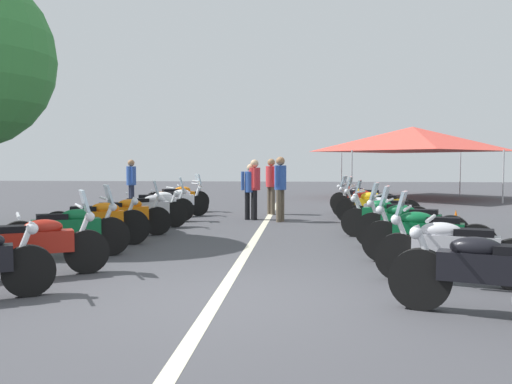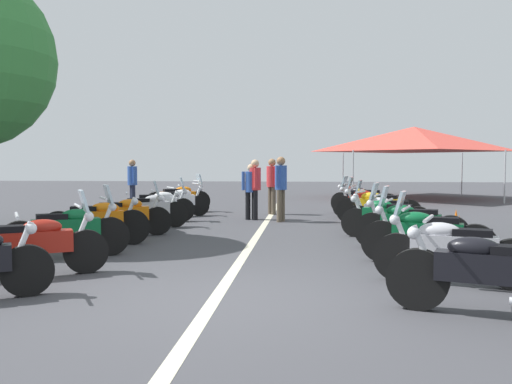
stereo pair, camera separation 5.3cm
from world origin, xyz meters
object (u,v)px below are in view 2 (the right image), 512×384
(motorcycle_left_row_6, at_px, (158,205))
(bystander_2, at_px, (281,184))
(motorcycle_left_row_1, at_px, (31,244))
(motorcycle_right_row_0, at_px, (490,273))
(motorcycle_right_row_8, at_px, (363,199))
(motorcycle_left_row_5, at_px, (148,210))
(event_tent, at_px, (414,139))
(motorcycle_right_row_7, at_px, (368,202))
(traffic_cone_0, at_px, (459,233))
(motorcycle_left_row_3, at_px, (97,221))
(bystander_1, at_px, (255,185))
(motorcycle_left_row_8, at_px, (179,198))
(motorcycle_right_row_2, at_px, (425,235))
(traffic_cone_1, at_px, (456,225))
(motorcycle_right_row_5, at_px, (386,212))
(bystander_0, at_px, (272,182))
(motorcycle_right_row_3, at_px, (409,224))
(bystander_4, at_px, (251,187))
(bystander_3, at_px, (132,180))
(motorcycle_right_row_4, at_px, (388,217))
(motorcycle_left_row_4, at_px, (123,215))
(motorcycle_left_row_7, at_px, (177,201))
(motorcycle_right_row_6, at_px, (377,206))
(motorcycle_left_row_2, at_px, (68,230))
(motorcycle_right_row_1, at_px, (451,249))

(motorcycle_left_row_6, relative_size, bystander_2, 1.13)
(motorcycle_left_row_1, relative_size, motorcycle_left_row_6, 0.97)
(motorcycle_right_row_0, bearing_deg, motorcycle_right_row_8, -70.11)
(motorcycle_left_row_5, xyz_separation_m, event_tent, (12.10, -8.59, 2.19))
(motorcycle_right_row_7, distance_m, traffic_cone_0, 5.57)
(motorcycle_left_row_3, height_order, bystander_1, bystander_1)
(motorcycle_right_row_8, relative_size, bystander_1, 1.20)
(motorcycle_left_row_8, bearing_deg, motorcycle_left_row_6, -118.17)
(motorcycle_right_row_2, distance_m, traffic_cone_1, 3.33)
(motorcycle_right_row_5, relative_size, traffic_cone_0, 3.16)
(motorcycle_right_row_0, height_order, bystander_0, bystander_0)
(motorcycle_left_row_1, bearing_deg, motorcycle_left_row_5, 60.06)
(motorcycle_right_row_3, bearing_deg, traffic_cone_1, -109.70)
(motorcycle_right_row_8, height_order, bystander_4, bystander_4)
(event_tent, bearing_deg, traffic_cone_1, 172.80)
(bystander_3, bearing_deg, motorcycle_right_row_4, 106.93)
(motorcycle_left_row_4, relative_size, motorcycle_right_row_0, 1.01)
(traffic_cone_0, xyz_separation_m, bystander_2, (4.35, 3.49, 0.74))
(bystander_1, bearing_deg, traffic_cone_0, -56.96)
(motorcycle_left_row_7, relative_size, motorcycle_right_row_6, 0.84)
(bystander_0, bearing_deg, motorcycle_left_row_5, 16.87)
(motorcycle_left_row_6, distance_m, event_tent, 13.94)
(motorcycle_left_row_2, height_order, traffic_cone_1, motorcycle_left_row_2)
(motorcycle_right_row_2, bearing_deg, bystander_2, -49.93)
(motorcycle_left_row_8, height_order, motorcycle_right_row_8, motorcycle_left_row_8)
(motorcycle_left_row_1, bearing_deg, traffic_cone_1, 3.17)
(motorcycle_right_row_6, relative_size, traffic_cone_0, 3.49)
(bystander_2, bearing_deg, motorcycle_left_row_6, 30.05)
(motorcycle_right_row_1, xyz_separation_m, bystander_3, (10.64, 7.68, 0.53))
(motorcycle_left_row_4, bearing_deg, motorcycle_left_row_8, 72.09)
(traffic_cone_0, bearing_deg, bystander_2, 38.70)
(motorcycle_right_row_6, bearing_deg, motorcycle_left_row_2, 58.60)
(motorcycle_left_row_8, relative_size, motorcycle_right_row_1, 0.96)
(motorcycle_left_row_5, distance_m, motorcycle_right_row_7, 6.27)
(motorcycle_left_row_5, distance_m, motorcycle_right_row_4, 5.65)
(motorcycle_left_row_1, xyz_separation_m, traffic_cone_1, (4.52, -6.92, -0.17))
(motorcycle_left_row_1, relative_size, motorcycle_right_row_0, 0.94)
(motorcycle_left_row_2, xyz_separation_m, motorcycle_right_row_4, (2.84, -5.64, -0.02))
(motorcycle_left_row_6, height_order, motorcycle_right_row_1, motorcycle_right_row_1)
(motorcycle_left_row_5, relative_size, traffic_cone_1, 2.92)
(motorcycle_left_row_3, xyz_separation_m, motorcycle_right_row_2, (-1.46, -5.84, 0.01))
(motorcycle_right_row_5, xyz_separation_m, traffic_cone_0, (-2.45, -0.98, -0.16))
(motorcycle_right_row_3, bearing_deg, bystander_3, -27.51)
(motorcycle_right_row_6, distance_m, traffic_cone_1, 2.91)
(motorcycle_left_row_7, xyz_separation_m, bystander_1, (-0.65, -2.36, 0.53))
(traffic_cone_1, bearing_deg, motorcycle_left_row_1, 123.15)
(motorcycle_left_row_3, bearing_deg, traffic_cone_1, -6.40)
(motorcycle_right_row_5, bearing_deg, motorcycle_right_row_3, 103.73)
(motorcycle_left_row_4, relative_size, motorcycle_right_row_3, 1.05)
(motorcycle_right_row_6, distance_m, bystander_1, 3.39)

